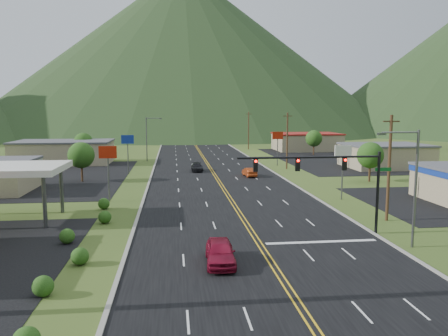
{
  "coord_description": "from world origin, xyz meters",
  "views": [
    {
      "loc": [
        -6.59,
        -20.47,
        10.43
      ],
      "look_at": [
        -1.42,
        23.87,
        4.5
      ],
      "focal_mm": 35.0,
      "sensor_mm": 36.0,
      "label": 1
    }
  ],
  "objects": [
    {
      "name": "building_west_far",
      "position": [
        -28.0,
        68.0,
        2.26
      ],
      "size": [
        18.4,
        11.4,
        4.5
      ],
      "color": "tan",
      "rests_on": "ground"
    },
    {
      "name": "pole_sign_west_b",
      "position": [
        -14.0,
        52.0,
        5.05
      ],
      "size": [
        2.0,
        0.18,
        6.4
      ],
      "color": "#59595E",
      "rests_on": "ground"
    },
    {
      "name": "building_east_mid",
      "position": [
        32.0,
        55.0,
        2.16
      ],
      "size": [
        14.4,
        11.4,
        4.3
      ],
      "color": "tan",
      "rests_on": "ground"
    },
    {
      "name": "utility_pole_c",
      "position": [
        13.5,
        95.0,
        5.13
      ],
      "size": [
        1.6,
        0.28,
        10.0
      ],
      "color": "#382314",
      "rests_on": "ground"
    },
    {
      "name": "utility_pole_a",
      "position": [
        13.5,
        18.0,
        5.13
      ],
      "size": [
        1.6,
        0.28,
        10.0
      ],
      "color": "#382314",
      "rests_on": "ground"
    },
    {
      "name": "streetlight_west",
      "position": [
        -11.68,
        70.0,
        5.18
      ],
      "size": [
        3.28,
        0.25,
        9.0
      ],
      "color": "#59595E",
      "rests_on": "ground"
    },
    {
      "name": "tree_east_b",
      "position": [
        26.0,
        78.0,
        3.89
      ],
      "size": [
        3.84,
        3.84,
        5.82
      ],
      "color": "#382314",
      "rests_on": "ground"
    },
    {
      "name": "car_red_far",
      "position": [
        5.32,
        46.85,
        0.69
      ],
      "size": [
        1.86,
        4.31,
        1.38
      ],
      "primitive_type": "imported",
      "rotation": [
        0.0,
        0.0,
        3.24
      ],
      "color": "#9B3411",
      "rests_on": "ground"
    },
    {
      "name": "tree_west_b",
      "position": [
        -25.0,
        72.0,
        3.89
      ],
      "size": [
        3.84,
        3.84,
        5.82
      ],
      "color": "#382314",
      "rests_on": "ground"
    },
    {
      "name": "utility_pole_d",
      "position": [
        13.5,
        135.0,
        5.13
      ],
      "size": [
        1.6,
        0.28,
        10.0
      ],
      "color": "#382314",
      "rests_on": "ground"
    },
    {
      "name": "pole_sign_west_a",
      "position": [
        -14.0,
        30.0,
        5.05
      ],
      "size": [
        2.0,
        0.18,
        6.4
      ],
      "color": "#59595E",
      "rests_on": "ground"
    },
    {
      "name": "building_east_far",
      "position": [
        28.0,
        90.0,
        2.26
      ],
      "size": [
        16.4,
        12.4,
        4.5
      ],
      "color": "tan",
      "rests_on": "ground"
    },
    {
      "name": "gas_canopy",
      "position": [
        -22.0,
        22.0,
        4.87
      ],
      "size": [
        10.0,
        8.0,
        5.3
      ],
      "color": "white",
      "rests_on": "ground"
    },
    {
      "name": "tree_west_a",
      "position": [
        -20.0,
        45.0,
        3.89
      ],
      "size": [
        3.84,
        3.84,
        5.82
      ],
      "color": "#382314",
      "rests_on": "ground"
    },
    {
      "name": "streetlight_east",
      "position": [
        11.18,
        10.0,
        5.18
      ],
      "size": [
        3.28,
        0.25,
        9.0
      ],
      "color": "#59595E",
      "rests_on": "ground"
    },
    {
      "name": "utility_pole_b",
      "position": [
        13.5,
        55.0,
        5.13
      ],
      "size": [
        1.6,
        0.28,
        10.0
      ],
      "color": "#382314",
      "rests_on": "ground"
    },
    {
      "name": "curb_west",
      "position": [
        -10.15,
        0.0,
        0.0
      ],
      "size": [
        0.3,
        460.0,
        0.14
      ],
      "primitive_type": "cube",
      "color": "gray",
      "rests_on": "ground"
    },
    {
      "name": "pole_sign_east_a",
      "position": [
        13.0,
        28.0,
        5.05
      ],
      "size": [
        2.0,
        0.18,
        6.4
      ],
      "color": "#59595E",
      "rests_on": "ground"
    },
    {
      "name": "traffic_signal",
      "position": [
        6.48,
        14.0,
        5.33
      ],
      "size": [
        13.1,
        0.43,
        7.0
      ],
      "color": "black",
      "rests_on": "ground"
    },
    {
      "name": "ground",
      "position": [
        0.0,
        0.0,
        0.0
      ],
      "size": [
        500.0,
        500.0,
        0.0
      ],
      "primitive_type": "plane",
      "color": "#283D15",
      "rests_on": "ground"
    },
    {
      "name": "pole_sign_east_b",
      "position": [
        13.0,
        60.0,
        5.05
      ],
      "size": [
        2.0,
        0.18,
        6.4
      ],
      "color": "#59595E",
      "rests_on": "ground"
    },
    {
      "name": "car_dark_mid",
      "position": [
        -2.57,
        53.74,
        0.68
      ],
      "size": [
        1.92,
        4.7,
        1.36
      ],
      "primitive_type": "imported",
      "rotation": [
        0.0,
        0.0,
        -0.0
      ],
      "color": "black",
      "rests_on": "ground"
    },
    {
      "name": "mountain_n",
      "position": [
        0.0,
        220.0,
        42.5
      ],
      "size": [
        220.0,
        220.0,
        85.0
      ],
      "primitive_type": "cone",
      "color": "#1F3417",
      "rests_on": "ground"
    },
    {
      "name": "road",
      "position": [
        0.0,
        0.0,
        0.0
      ],
      "size": [
        20.0,
        460.0,
        0.04
      ],
      "primitive_type": "cube",
      "color": "black",
      "rests_on": "ground"
    },
    {
      "name": "tree_east_a",
      "position": [
        22.0,
        40.0,
        3.89
      ],
      "size": [
        3.84,
        3.84,
        5.82
      ],
      "color": "#382314",
      "rests_on": "ground"
    },
    {
      "name": "car_red_near",
      "position": [
        -3.53,
        8.0,
        0.82
      ],
      "size": [
        2.16,
        4.92,
        1.65
      ],
      "primitive_type": "imported",
      "rotation": [
        0.0,
        0.0,
        -0.04
      ],
      "color": "maroon",
      "rests_on": "ground"
    }
  ]
}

